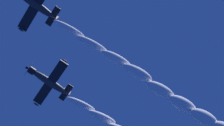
# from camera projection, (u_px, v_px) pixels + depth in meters

# --- Properties ---
(airplane_lead) EXTENTS (9.37, 8.63, 3.30)m
(airplane_lead) POSITION_uv_depth(u_px,v_px,m) (33.00, 3.00, 59.55)
(airplane_lead) COLOR #232328
(airplane_left_wingman) EXTENTS (9.37, 8.61, 2.99)m
(airplane_left_wingman) POSITION_uv_depth(u_px,v_px,m) (48.00, 81.00, 64.89)
(airplane_left_wingman) COLOR #232328
(smoke_trail_lead) EXTENTS (21.13, 36.29, 8.01)m
(smoke_trail_lead) POSITION_uv_depth(u_px,v_px,m) (189.00, 108.00, 61.94)
(smoke_trail_lead) COLOR white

